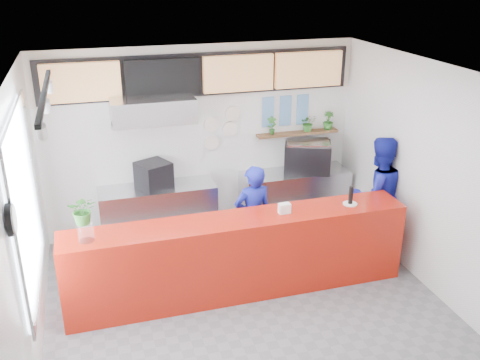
{
  "coord_description": "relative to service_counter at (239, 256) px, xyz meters",
  "views": [
    {
      "loc": [
        -1.72,
        -5.47,
        4.13
      ],
      "look_at": [
        0.1,
        0.7,
        1.5
      ],
      "focal_mm": 40.0,
      "sensor_mm": 36.0,
      "label": 1
    }
  ],
  "objects": [
    {
      "name": "panini_oven",
      "position": [
        -0.84,
        1.8,
        0.55
      ],
      "size": [
        0.6,
        0.6,
        0.41
      ],
      "primitive_type": "cube",
      "rotation": [
        0.0,
        0.0,
        0.43
      ],
      "color": "black",
      "rests_on": "prep_bench"
    },
    {
      "name": "wall_left",
      "position": [
        -2.5,
        -0.4,
        0.95
      ],
      "size": [
        0.0,
        5.0,
        5.0
      ],
      "primitive_type": "plane",
      "rotation": [
        1.57,
        0.0,
        1.57
      ],
      "color": "white",
      "rests_on": "ground"
    },
    {
      "name": "wall_back",
      "position": [
        0.0,
        2.1,
        0.95
      ],
      "size": [
        5.0,
        0.0,
        5.0
      ],
      "primitive_type": "plane",
      "rotation": [
        1.57,
        0.0,
        0.0
      ],
      "color": "white",
      "rests_on": "ground"
    },
    {
      "name": "dec_plate_a",
      "position": [
        0.15,
        2.07,
        1.2
      ],
      "size": [
        0.24,
        0.03,
        0.24
      ],
      "primitive_type": "cylinder",
      "rotation": [
        1.57,
        0.0,
        0.0
      ],
      "color": "silver",
      "rests_on": "wall_back"
    },
    {
      "name": "cream_band",
      "position": [
        0.0,
        2.09,
        2.05
      ],
      "size": [
        5.0,
        0.02,
        0.8
      ],
      "primitive_type": "cube",
      "color": "beige",
      "rests_on": "wall_back"
    },
    {
      "name": "staff_center",
      "position": [
        0.38,
        0.6,
        0.23
      ],
      "size": [
        0.61,
        0.44,
        1.56
      ],
      "primitive_type": "imported",
      "rotation": [
        0.0,
        0.0,
        3.27
      ],
      "color": "#151D97",
      "rests_on": "ground"
    },
    {
      "name": "photo_frame_c",
      "position": [
        1.7,
        2.08,
        1.45
      ],
      "size": [
        0.2,
        0.02,
        0.25
      ],
      "primitive_type": "cube",
      "color": "#598CBF",
      "rests_on": "wall_back"
    },
    {
      "name": "pepper_mill",
      "position": [
        1.56,
        -0.02,
        0.69
      ],
      "size": [
        0.06,
        0.06,
        0.24
      ],
      "primitive_type": "cylinder",
      "rotation": [
        0.0,
        0.0,
        0.04
      ],
      "color": "black",
      "rests_on": "white_plate"
    },
    {
      "name": "basil_vase",
      "position": [
        -1.88,
        -0.05,
        0.95
      ],
      "size": [
        0.36,
        0.32,
        0.36
      ],
      "primitive_type": "imported",
      "rotation": [
        0.0,
        0.0,
        -0.15
      ],
      "color": "#2F6D26",
      "rests_on": "glass_vase"
    },
    {
      "name": "white_plate",
      "position": [
        1.56,
        -0.02,
        0.56
      ],
      "size": [
        0.24,
        0.24,
        0.01
      ],
      "primitive_type": "cylinder",
      "rotation": [
        0.0,
        0.0,
        -0.32
      ],
      "color": "white",
      "rests_on": "service_counter"
    },
    {
      "name": "window_pane",
      "position": [
        -2.47,
        -0.1,
        1.15
      ],
      "size": [
        0.04,
        2.2,
        1.9
      ],
      "primitive_type": "cube",
      "color": "silver",
      "rests_on": "wall_left"
    },
    {
      "name": "herb_d",
      "position": [
        2.14,
        2.0,
        1.12
      ],
      "size": [
        0.2,
        0.18,
        0.3
      ],
      "primitive_type": "imported",
      "rotation": [
        0.0,
        0.0,
        -0.21
      ],
      "color": "#2F6D26",
      "rests_on": "herb_shelf"
    },
    {
      "name": "wall_clock_rim",
      "position": [
        -2.46,
        -1.3,
        1.5
      ],
      "size": [
        0.05,
        0.3,
        0.3
      ],
      "primitive_type": "cylinder",
      "rotation": [
        0.0,
        1.57,
        0.0
      ],
      "color": "black",
      "rests_on": "wall_left"
    },
    {
      "name": "dec_plate_c",
      "position": [
        0.15,
        2.07,
        0.9
      ],
      "size": [
        0.24,
        0.03,
        0.24
      ],
      "primitive_type": "cylinder",
      "rotation": [
        1.57,
        0.0,
        0.0
      ],
      "color": "silver",
      "rests_on": "wall_back"
    },
    {
      "name": "service_counter",
      "position": [
        0.0,
        0.0,
        0.0
      ],
      "size": [
        4.5,
        0.6,
        1.1
      ],
      "primitive_type": "cube",
      "color": "#AE1B0C",
      "rests_on": "ground"
    },
    {
      "name": "menu_board_far_left",
      "position": [
        -1.75,
        1.98,
        2.0
      ],
      "size": [
        1.1,
        0.1,
        0.55
      ],
      "primitive_type": "cube",
      "color": "tan",
      "rests_on": "wall_back"
    },
    {
      "name": "wall_right",
      "position": [
        2.5,
        -0.4,
        0.95
      ],
      "size": [
        0.0,
        5.0,
        5.0
      ],
      "primitive_type": "plane",
      "rotation": [
        1.57,
        0.0,
        -1.57
      ],
      "color": "white",
      "rests_on": "ground"
    },
    {
      "name": "menu_board_mid_left",
      "position": [
        -0.59,
        1.98,
        2.0
      ],
      "size": [
        1.1,
        0.1,
        0.55
      ],
      "primitive_type": "cube",
      "color": "black",
      "rests_on": "wall_back"
    },
    {
      "name": "glass_vase",
      "position": [
        -1.88,
        -0.05,
        0.66
      ],
      "size": [
        0.19,
        0.19,
        0.23
      ],
      "primitive_type": "cylinder",
      "rotation": [
        0.0,
        0.0,
        -0.02
      ],
      "color": "white",
      "rests_on": "service_counter"
    },
    {
      "name": "photo_frame_f",
      "position": [
        1.7,
        2.08,
        1.2
      ],
      "size": [
        0.2,
        0.02,
        0.25
      ],
      "primitive_type": "cube",
      "color": "#598CBF",
      "rests_on": "wall_back"
    },
    {
      "name": "staff_right",
      "position": [
        2.32,
        0.56,
        0.35
      ],
      "size": [
        0.89,
        0.7,
        1.81
      ],
      "primitive_type": "imported",
      "rotation": [
        0.0,
        0.0,
        3.12
      ],
      "color": "#151D97",
      "rests_on": "ground"
    },
    {
      "name": "photo_frame_b",
      "position": [
        1.4,
        2.08,
        1.45
      ],
      "size": [
        0.2,
        0.02,
        0.25
      ],
      "primitive_type": "cube",
      "color": "#598CBF",
      "rests_on": "wall_back"
    },
    {
      "name": "herb_a",
      "position": [
        1.14,
        2.0,
        1.12
      ],
      "size": [
        0.17,
        0.12,
        0.3
      ],
      "primitive_type": "imported",
      "rotation": [
        0.0,
        0.0,
        -0.09
      ],
      "color": "#2F6D26",
      "rests_on": "herb_shelf"
    },
    {
      "name": "floor",
      "position": [
        0.0,
        -0.4,
        -0.55
      ],
      "size": [
        5.0,
        5.0,
        0.0
      ],
      "primitive_type": "plane",
      "color": "slate",
      "rests_on": "ground"
    },
    {
      "name": "window_frame",
      "position": [
        -2.45,
        -0.1,
        1.15
      ],
      "size": [
        0.03,
        2.3,
        2.0
      ],
      "primitive_type": "cube",
      "color": "#B2B5BA",
      "rests_on": "wall_left"
    },
    {
      "name": "photo_frame_a",
      "position": [
        1.1,
        2.08,
        1.45
      ],
      "size": [
        0.2,
        0.02,
        0.25
      ],
      "primitive_type": "cube",
      "color": "#598CBF",
      "rests_on": "wall_back"
    },
    {
      "name": "prep_bench",
      "position": [
        -0.8,
        1.8,
        -0.1
      ],
      "size": [
        1.8,
        0.6,
        0.9
      ],
      "primitive_type": "cube",
      "color": "#B2B5BA",
      "rests_on": "ground"
    },
    {
      "name": "track_rail",
      "position": [
        -2.1,
        -0.4,
        2.39
      ],
      "size": [
        0.05,
        2.4,
        0.04
      ],
      "primitive_type": "cube",
      "color": "black",
      "rests_on": "ceiling"
    },
    {
      "name": "herb_shelf",
      "position": [
        1.6,
        2.0,
        0.95
      ],
      "size": [
        1.4,
        0.18,
        0.04
      ],
      "primitive_type": "cube",
      "color": "brown",
      "rests_on": "wall_back"
    },
    {
      "name": "menu_board_mid_right",
      "position": [
        0.57,
        1.98,
        2.0
      ],
      "size": [
        1.1,
        0.1,
        0.55
      ],
      "primitive_type": "cube",
      "color": "tan",
      "rests_on": "wall_back"
    },
    {
      "name": "photo_frame_e",
      "position": [
        1.4,
        2.08,
        1.2
      ],
      "size": [
        0.2,
        0.02,
        0.25
      ],
      "primitive_type": "cube",
      "color": "#598CBF",
      "rests_on": "wall_back"
    },
    {
      "name": "ceiling",
      "position": [
        0.0,
        -0.4,
        2.45
      ],
      "size": [
        5.0,
        5.0,
        0.0
      ],
      "primitive_type": "plane",
      "rotation": [
        3.14,
        0.0,
        0.0
      ],
      "color": "silver"
    },
    {
      "name": "dec_plate_b",
      "position": [
        0.45,
        2.07,
        1.1
      ],
      "size": [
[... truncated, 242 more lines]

